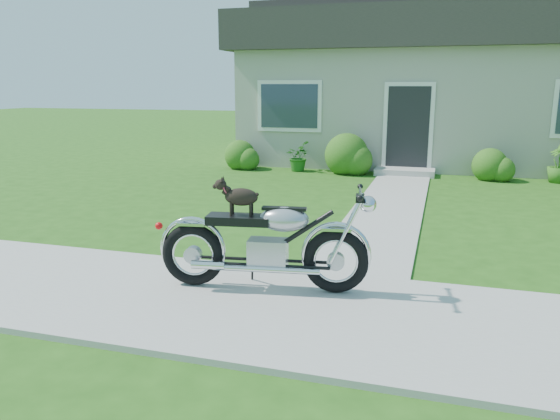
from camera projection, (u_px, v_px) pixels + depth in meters
The scene contains 8 objects.
ground at pixel (509, 337), 4.69m from camera, with size 80.00×80.00×0.00m, color #235114.
sidewalk at pixel (509, 335), 4.69m from camera, with size 24.00×2.20×0.04m, color #9E9B93.
walkway at pixel (390, 205), 9.78m from camera, with size 1.20×8.00×0.03m, color #9E9B93.
house at pixel (471, 84), 15.41m from camera, with size 12.60×7.03×4.50m.
shrub_row at pixel (484, 161), 12.46m from camera, with size 11.50×1.15×1.15m.
potted_plant_left at pixel (297, 156), 13.76m from camera, with size 0.66×0.58×0.74m, color #1F5A18.
potted_plant_right at pixel (559, 164), 12.07m from camera, with size 0.48×0.48×0.85m, color #35701E.
motorcycle_with_dog at pixel (267, 242), 5.59m from camera, with size 2.22×0.67×1.15m.
Camera 1 is at (-0.64, -4.71, 2.11)m, focal length 35.00 mm.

